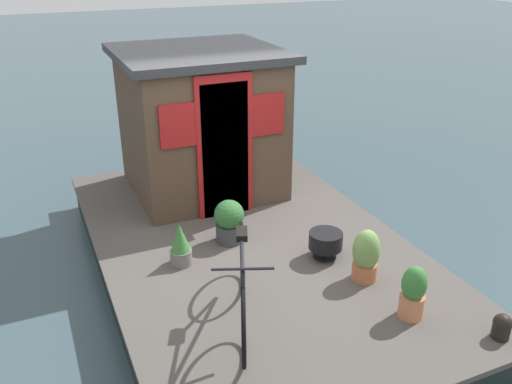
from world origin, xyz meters
TOP-DOWN VIEW (x-y plane):
  - ground_plane at (0.00, 0.00)m, footprint 60.00×60.00m
  - houseboat_deck at (0.00, 0.00)m, footprint 5.52×3.38m
  - houseboat_cabin at (1.65, 0.00)m, footprint 2.00×2.09m
  - bicycle at (-1.33, 0.63)m, footprint 1.64×0.74m
  - potted_plant_thyme at (0.07, 0.22)m, footprint 0.35×0.35m
  - potted_plant_sage at (-1.92, -0.81)m, footprint 0.23×0.23m
  - potted_plant_basil at (-1.23, -0.77)m, footprint 0.28×0.28m
  - potted_plant_succulent at (-0.18, 0.87)m, footprint 0.24×0.24m
  - charcoal_grill at (-0.69, -0.62)m, footprint 0.37×0.37m
  - mooring_bollard at (-2.48, -1.34)m, footprint 0.16×0.16m

SIDE VIEW (x-z plane):
  - ground_plane at x=0.00m, z-range 0.00..0.00m
  - houseboat_deck at x=0.00m, z-range 0.00..0.46m
  - mooring_bollard at x=-2.48m, z-range 0.46..0.70m
  - charcoal_grill at x=-0.69m, z-range 0.51..0.81m
  - potted_plant_succulent at x=-0.18m, z-range 0.45..0.93m
  - potted_plant_sage at x=-1.92m, z-range 0.45..0.99m
  - potted_plant_thyme at x=0.07m, z-range 0.47..0.98m
  - potted_plant_basil at x=-1.23m, z-range 0.46..1.02m
  - bicycle at x=-1.33m, z-range 0.43..1.27m
  - houseboat_cabin at x=1.65m, z-range 0.47..2.40m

